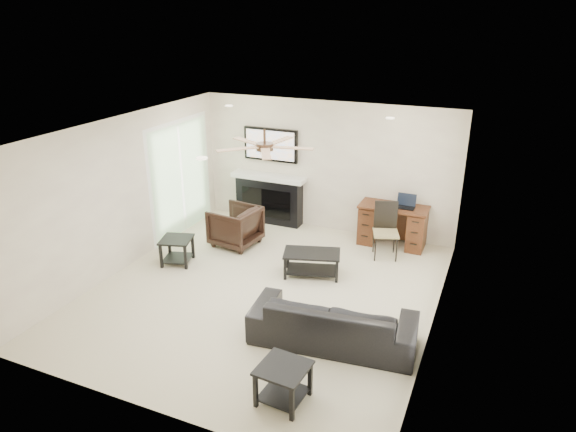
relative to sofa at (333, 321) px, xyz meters
name	(u,v)px	position (x,y,z in m)	size (l,w,h in m)	color
room_shell	(277,187)	(-1.18, 0.88, 1.38)	(5.50, 5.54, 2.52)	beige
sofa	(333,321)	(0.00, 0.00, 0.00)	(2.11, 0.83, 0.62)	black
armchair	(235,226)	(-2.60, 2.15, 0.05)	(0.77, 0.80, 0.72)	black
coffee_table	(312,264)	(-0.90, 1.60, -0.11)	(0.90, 0.50, 0.40)	black
end_table_near	(283,384)	(-0.15, -1.25, -0.08)	(0.52, 0.52, 0.45)	black
end_table_left	(177,251)	(-3.15, 1.10, -0.08)	(0.50, 0.50, 0.45)	black
fireplace_unit	(268,177)	(-2.50, 3.38, 0.65)	(1.52, 0.34, 1.91)	black
desk	(393,226)	(0.03, 3.27, 0.07)	(1.22, 0.56, 0.76)	#3A190E
desk_chair	(386,231)	(0.03, 2.72, 0.18)	(0.42, 0.44, 0.97)	black
laptop	(406,202)	(0.23, 3.25, 0.57)	(0.33, 0.24, 0.23)	black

